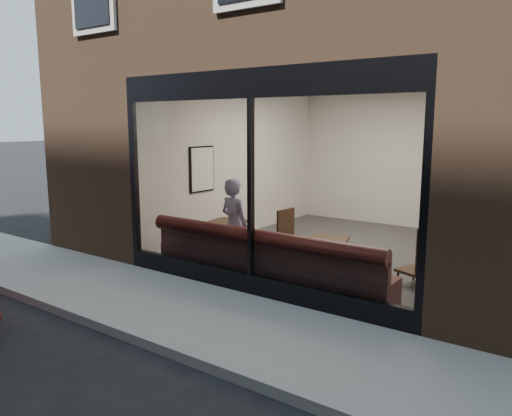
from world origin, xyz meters
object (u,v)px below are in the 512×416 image
Objects in this scene: banquette at (267,272)px; person at (234,227)px; cafe_table_left at (227,222)px; cafe_table_right at (329,239)px; cafe_chair_right at (416,271)px; cafe_chair_left at (277,246)px.

banquette is 1.01m from person.
cafe_table_left is 2.07m from cafe_table_right.
banquette is 8.71× the size of cafe_chair_right.
cafe_table_left is (-1.32, 0.67, 0.52)m from banquette.
person is 3.47× the size of cafe_chair_right.
cafe_chair_right is at bearing -146.67° from person.
banquette is 6.66× the size of cafe_table_left.
cafe_table_right is (0.75, 0.55, 0.52)m from banquette.
cafe_table_left reaches higher than cafe_chair_left.
cafe_chair_right is (3.15, 0.67, -0.50)m from cafe_table_left.
cafe_table_left is 1.05× the size of cafe_table_right.
person is 0.68m from cafe_table_left.
banquette is 8.63× the size of cafe_chair_left.
cafe_chair_left is 1.01× the size of cafe_chair_right.
cafe_chair_left is (0.58, 0.75, -0.50)m from cafe_table_left.
cafe_table_left is at bearing 176.64° from cafe_table_right.
banquette is at bearing 57.90° from cafe_chair_right.
person is 2.65× the size of cafe_table_left.
banquette reaches higher than cafe_chair_left.
cafe_chair_left is 2.57m from cafe_chair_right.
cafe_table_left reaches higher than banquette.
person reaches higher than cafe_table_right.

